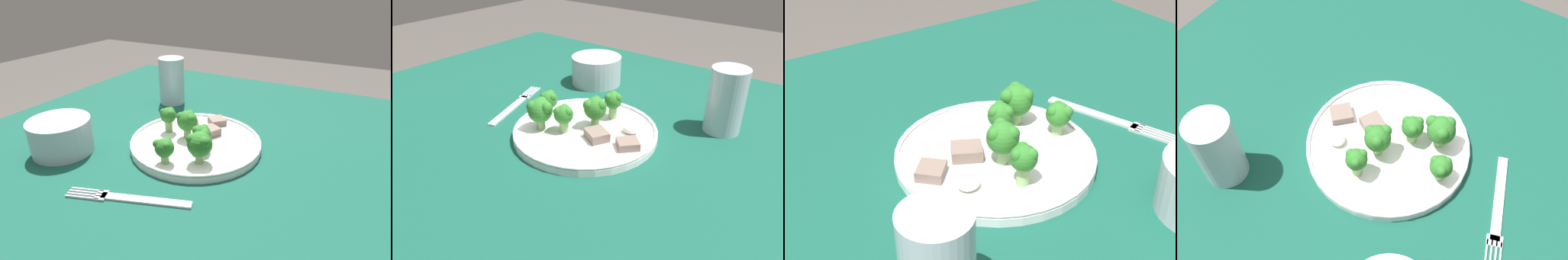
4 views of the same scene
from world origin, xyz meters
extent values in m
cube|color=#114738|center=(0.00, 0.00, 0.69)|extent=(1.13, 0.98, 0.03)
cylinder|color=brown|center=(0.50, -0.43, 0.34)|extent=(0.06, 0.06, 0.67)
cylinder|color=brown|center=(0.50, 0.43, 0.34)|extent=(0.06, 0.06, 0.67)
cylinder|color=white|center=(0.05, -0.01, 0.71)|extent=(0.27, 0.27, 0.01)
torus|color=white|center=(0.05, -0.01, 0.72)|extent=(0.27, 0.27, 0.01)
cube|color=silver|center=(-0.14, -0.03, 0.70)|extent=(0.06, 0.14, 0.00)
cube|color=silver|center=(-0.17, 0.04, 0.70)|extent=(0.03, 0.02, 0.00)
cube|color=silver|center=(-0.17, 0.07, 0.70)|extent=(0.02, 0.05, 0.00)
cube|color=silver|center=(-0.17, 0.07, 0.70)|extent=(0.02, 0.05, 0.00)
cube|color=silver|center=(-0.18, 0.07, 0.70)|extent=(0.02, 0.05, 0.00)
cube|color=silver|center=(-0.19, 0.07, 0.70)|extent=(0.02, 0.05, 0.00)
cylinder|color=#B7BCC6|center=(-0.09, 0.22, 0.74)|extent=(0.12, 0.12, 0.07)
cylinder|color=silver|center=(-0.09, 0.22, 0.73)|extent=(0.10, 0.10, 0.05)
cylinder|color=#B2C1CC|center=(0.25, 0.17, 0.76)|extent=(0.07, 0.07, 0.13)
cylinder|color=silver|center=(0.25, 0.17, 0.74)|extent=(0.06, 0.06, 0.07)
cylinder|color=#7FA866|center=(0.06, 0.06, 0.73)|extent=(0.02, 0.02, 0.03)
sphere|color=#286B23|center=(0.06, 0.06, 0.75)|extent=(0.03, 0.03, 0.03)
sphere|color=#286B23|center=(0.07, 0.06, 0.76)|extent=(0.02, 0.02, 0.02)
sphere|color=#286B23|center=(0.06, 0.07, 0.76)|extent=(0.02, 0.02, 0.02)
sphere|color=#286B23|center=(0.06, 0.06, 0.76)|extent=(0.02, 0.02, 0.02)
cylinder|color=#7FA866|center=(0.06, 0.01, 0.72)|extent=(0.02, 0.02, 0.02)
sphere|color=#286B23|center=(0.06, 0.01, 0.75)|extent=(0.04, 0.04, 0.04)
sphere|color=#286B23|center=(0.07, 0.01, 0.76)|extent=(0.02, 0.02, 0.02)
sphere|color=#286B23|center=(0.05, 0.02, 0.76)|extent=(0.02, 0.02, 0.02)
sphere|color=#286B23|center=(0.05, 0.00, 0.76)|extent=(0.02, 0.02, 0.02)
cylinder|color=#7FA866|center=(-0.05, 0.00, 0.72)|extent=(0.02, 0.02, 0.02)
sphere|color=#286B23|center=(-0.05, 0.00, 0.74)|extent=(0.04, 0.04, 0.04)
sphere|color=#286B23|center=(-0.04, 0.00, 0.75)|extent=(0.02, 0.02, 0.02)
sphere|color=#286B23|center=(-0.05, 0.01, 0.75)|extent=(0.02, 0.02, 0.02)
sphere|color=#286B23|center=(-0.05, -0.01, 0.75)|extent=(0.02, 0.02, 0.02)
cylinder|color=#7FA866|center=(0.02, -0.04, 0.72)|extent=(0.02, 0.02, 0.02)
sphere|color=#286B23|center=(0.02, -0.04, 0.75)|extent=(0.04, 0.04, 0.04)
sphere|color=#286B23|center=(0.04, -0.04, 0.76)|extent=(0.02, 0.02, 0.02)
sphere|color=#286B23|center=(0.02, -0.03, 0.76)|extent=(0.02, 0.02, 0.02)
sphere|color=#286B23|center=(0.02, -0.05, 0.76)|extent=(0.02, 0.02, 0.02)
cylinder|color=#7FA866|center=(-0.02, -0.06, 0.72)|extent=(0.02, 0.02, 0.02)
sphere|color=#286B23|center=(-0.02, -0.06, 0.75)|extent=(0.05, 0.05, 0.05)
sphere|color=#286B23|center=(0.00, -0.06, 0.76)|extent=(0.02, 0.02, 0.02)
sphere|color=#286B23|center=(-0.02, -0.04, 0.76)|extent=(0.02, 0.02, 0.02)
sphere|color=#286B23|center=(-0.02, -0.07, 0.76)|extent=(0.02, 0.02, 0.02)
cube|color=#756056|center=(0.15, -0.01, 0.72)|extent=(0.05, 0.05, 0.01)
cube|color=#756056|center=(0.09, -0.02, 0.72)|extent=(0.05, 0.05, 0.02)
ellipsoid|color=silver|center=(0.12, 0.03, 0.72)|extent=(0.03, 0.03, 0.02)
camera|label=1|loc=(-0.44, -0.28, 1.02)|focal=28.00mm
camera|label=2|loc=(0.44, -0.50, 1.06)|focal=35.00mm
camera|label=3|loc=(0.41, 0.48, 1.13)|focal=50.00mm
camera|label=4|loc=(-0.16, 0.36, 1.34)|focal=42.00mm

